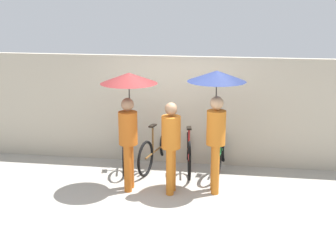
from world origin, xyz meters
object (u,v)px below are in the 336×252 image
pedestrian_trailing (216,99)px  parked_bicycle_0 (125,148)px  parked_bicycle_2 (188,150)px  parked_bicycle_3 (222,150)px  parked_bicycle_1 (157,149)px  pedestrian_leading (129,100)px  pedestrian_center (171,141)px

pedestrian_trailing → parked_bicycle_0: bearing=144.1°
parked_bicycle_2 → parked_bicycle_3: (0.63, 0.06, 0.02)m
parked_bicycle_0 → parked_bicycle_1: parked_bicycle_0 is taller
parked_bicycle_1 → parked_bicycle_3: 1.26m
parked_bicycle_0 → parked_bicycle_1: (0.64, 0.03, 0.01)m
parked_bicycle_3 → pedestrian_leading: (-1.53, -1.13, 1.17)m
pedestrian_leading → pedestrian_trailing: 1.46m
parked_bicycle_3 → pedestrian_leading: bearing=132.6°
parked_bicycle_3 → pedestrian_trailing: pedestrian_trailing is taller
pedestrian_trailing → parked_bicycle_3: bearing=77.2°
pedestrian_center → parked_bicycle_2: bearing=84.9°
pedestrian_center → pedestrian_trailing: size_ratio=0.76×
parked_bicycle_0 → parked_bicycle_2: bearing=-103.2°
pedestrian_leading → pedestrian_center: (0.73, -0.11, -0.66)m
parked_bicycle_3 → pedestrian_center: pedestrian_center is taller
parked_bicycle_1 → pedestrian_leading: (-0.27, -1.11, 1.21)m
parked_bicycle_2 → pedestrian_leading: 1.83m
parked_bicycle_0 → pedestrian_center: size_ratio=1.09×
parked_bicycle_1 → parked_bicycle_3: size_ratio=1.00×
parked_bicycle_1 → parked_bicycle_2: 0.63m
pedestrian_leading → pedestrian_trailing: size_ratio=0.98×
parked_bicycle_2 → pedestrian_center: pedestrian_center is taller
pedestrian_leading → parked_bicycle_2: bearing=49.9°
parked_bicycle_0 → parked_bicycle_1: size_ratio=0.99×
parked_bicycle_0 → pedestrian_trailing: (1.82, -0.95, 1.27)m
parked_bicycle_2 → pedestrian_trailing: (0.56, -0.94, 1.23)m
parked_bicycle_0 → parked_bicycle_2: (1.26, -0.01, 0.03)m
parked_bicycle_0 → pedestrian_center: 1.71m
parked_bicycle_0 → pedestrian_center: bearing=-149.8°
parked_bicycle_2 → pedestrian_leading: size_ratio=0.88×
parked_bicycle_0 → parked_bicycle_1: 0.64m
parked_bicycle_2 → parked_bicycle_3: size_ratio=1.03×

